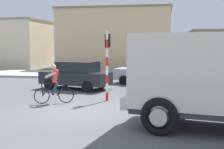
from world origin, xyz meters
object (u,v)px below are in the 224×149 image
truck_foreground (221,75)px  car_white_mid (222,73)px  car_red_near (76,75)px  car_far_side (147,72)px  cyclist (54,84)px  traffic_light_pole (107,56)px

truck_foreground → car_white_mid: (1.76, 9.86, -0.85)m
car_red_near → car_far_side: bearing=36.6°
car_red_near → car_far_side: (3.89, 2.89, 0.00)m
cyclist → car_red_near: cyclist is taller
truck_foreground → cyclist: (-6.44, 3.03, -0.80)m
traffic_light_pole → car_far_side: traffic_light_pole is taller
car_white_mid → car_red_near: bearing=-163.2°
truck_foreground → traffic_light_pole: traffic_light_pole is taller
car_red_near → car_white_mid: same height
cyclist → traffic_light_pole: bearing=26.1°
car_far_side → traffic_light_pole: bearing=-103.2°
cyclist → car_far_side: 8.00m
truck_foreground → car_far_side: truck_foreground is taller
cyclist → car_red_near: size_ratio=0.40×
cyclist → car_far_side: size_ratio=0.40×
car_red_near → traffic_light_pole: bearing=-52.4°
traffic_light_pole → cyclist: bearing=-153.9°
traffic_light_pole → car_white_mid: 8.44m
car_far_side → car_white_mid: bearing=-4.0°
truck_foreground → car_red_near: truck_foreground is taller
traffic_light_pole → car_red_near: size_ratio=0.75×
truck_foreground → cyclist: 7.16m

